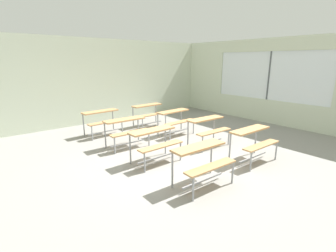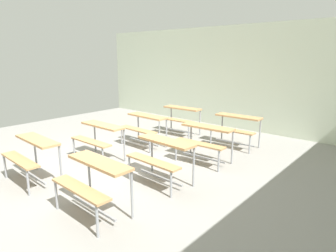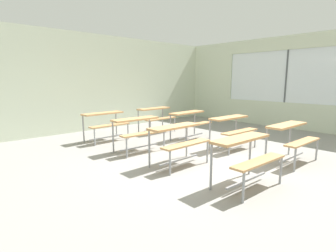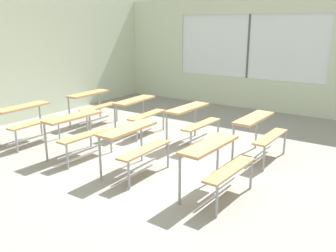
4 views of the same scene
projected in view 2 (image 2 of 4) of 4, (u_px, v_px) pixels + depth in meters
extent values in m
cube|color=gray|center=(109.00, 166.00, 5.86)|extent=(10.00, 9.00, 0.05)
cube|color=beige|center=(226.00, 77.00, 8.81)|extent=(10.00, 0.12, 3.00)
cube|color=tan|center=(37.00, 140.00, 5.03)|extent=(1.11, 0.36, 0.04)
cube|color=tan|center=(20.00, 160.00, 4.87)|extent=(1.11, 0.26, 0.03)
cylinder|color=gray|center=(35.00, 152.00, 5.55)|extent=(0.04, 0.04, 0.72)
cylinder|color=gray|center=(61.00, 165.00, 4.89)|extent=(0.04, 0.04, 0.72)
cylinder|color=gray|center=(5.00, 166.00, 5.19)|extent=(0.04, 0.04, 0.44)
cylinder|color=gray|center=(28.00, 182.00, 4.53)|extent=(0.04, 0.04, 0.44)
cube|color=gray|center=(33.00, 176.00, 5.08)|extent=(1.00, 0.07, 0.03)
cube|color=tan|center=(99.00, 162.00, 3.98)|extent=(1.11, 0.35, 0.04)
cube|color=tan|center=(80.00, 189.00, 3.81)|extent=(1.11, 0.25, 0.03)
cylinder|color=gray|center=(89.00, 174.00, 4.49)|extent=(0.04, 0.04, 0.72)
cylinder|color=gray|center=(132.00, 194.00, 3.84)|extent=(0.04, 0.04, 0.72)
cylinder|color=gray|center=(56.00, 195.00, 4.13)|extent=(0.04, 0.04, 0.44)
cylinder|color=gray|center=(97.00, 221.00, 3.47)|extent=(0.04, 0.04, 0.44)
cube|color=gray|center=(93.00, 207.00, 4.02)|extent=(1.00, 0.06, 0.03)
cube|color=tan|center=(103.00, 125.00, 6.09)|extent=(1.10, 0.33, 0.04)
cube|color=tan|center=(91.00, 141.00, 5.92)|extent=(1.10, 0.23, 0.03)
cylinder|color=gray|center=(95.00, 136.00, 6.60)|extent=(0.04, 0.04, 0.72)
cylinder|color=gray|center=(124.00, 145.00, 5.97)|extent=(0.04, 0.04, 0.72)
cylinder|color=gray|center=(74.00, 148.00, 6.22)|extent=(0.04, 0.04, 0.44)
cylinder|color=gray|center=(103.00, 158.00, 5.59)|extent=(0.04, 0.04, 0.44)
cube|color=gray|center=(99.00, 155.00, 6.13)|extent=(1.00, 0.04, 0.03)
cube|color=tan|center=(166.00, 141.00, 4.96)|extent=(1.11, 0.37, 0.04)
cube|color=tan|center=(153.00, 161.00, 4.80)|extent=(1.11, 0.27, 0.03)
cylinder|color=gray|center=(152.00, 153.00, 5.48)|extent=(0.04, 0.04, 0.72)
cylinder|color=gray|center=(194.00, 166.00, 4.81)|extent=(0.04, 0.04, 0.72)
cylinder|color=gray|center=(129.00, 168.00, 5.12)|extent=(0.04, 0.04, 0.44)
cylinder|color=gray|center=(171.00, 184.00, 4.46)|extent=(0.04, 0.04, 0.44)
cube|color=gray|center=(160.00, 177.00, 5.01)|extent=(1.00, 0.08, 0.03)
cube|color=tan|center=(147.00, 116.00, 7.03)|extent=(1.11, 0.35, 0.04)
cube|color=tan|center=(138.00, 130.00, 6.87)|extent=(1.11, 0.25, 0.03)
cylinder|color=gray|center=(138.00, 126.00, 7.54)|extent=(0.04, 0.04, 0.72)
cylinder|color=gray|center=(166.00, 133.00, 6.88)|extent=(0.04, 0.04, 0.72)
cylinder|color=gray|center=(122.00, 136.00, 7.18)|extent=(0.04, 0.04, 0.44)
cylinder|color=gray|center=(150.00, 144.00, 6.52)|extent=(0.04, 0.04, 0.44)
cube|color=gray|center=(144.00, 142.00, 7.07)|extent=(1.00, 0.06, 0.03)
cube|color=tan|center=(208.00, 127.00, 5.95)|extent=(1.11, 0.37, 0.04)
cube|color=tan|center=(199.00, 144.00, 5.77)|extent=(1.11, 0.27, 0.03)
cylinder|color=gray|center=(191.00, 138.00, 6.44)|extent=(0.04, 0.04, 0.72)
cylinder|color=gray|center=(232.00, 147.00, 5.84)|extent=(0.04, 0.04, 0.72)
cylinder|color=gray|center=(176.00, 150.00, 6.06)|extent=(0.04, 0.04, 0.44)
cylinder|color=gray|center=(219.00, 161.00, 5.45)|extent=(0.04, 0.04, 0.44)
cube|color=gray|center=(203.00, 157.00, 5.99)|extent=(1.00, 0.07, 0.03)
cube|color=tan|center=(182.00, 108.00, 8.09)|extent=(1.11, 0.37, 0.04)
cube|color=tan|center=(175.00, 120.00, 7.91)|extent=(1.11, 0.27, 0.03)
cylinder|color=gray|center=(171.00, 118.00, 8.58)|extent=(0.04, 0.04, 0.72)
cylinder|color=gray|center=(200.00, 122.00, 7.98)|extent=(0.04, 0.04, 0.72)
cylinder|color=gray|center=(159.00, 126.00, 8.20)|extent=(0.04, 0.04, 0.44)
cylinder|color=gray|center=(189.00, 131.00, 7.60)|extent=(0.04, 0.04, 0.44)
cube|color=gray|center=(179.00, 131.00, 8.13)|extent=(1.00, 0.08, 0.03)
cube|color=tan|center=(238.00, 116.00, 6.98)|extent=(1.11, 0.36, 0.04)
cube|color=tan|center=(232.00, 130.00, 6.80)|extent=(1.11, 0.26, 0.03)
cylinder|color=gray|center=(222.00, 127.00, 7.47)|extent=(0.04, 0.04, 0.72)
cylinder|color=gray|center=(260.00, 133.00, 6.86)|extent=(0.04, 0.04, 0.72)
cylinder|color=gray|center=(211.00, 137.00, 7.09)|extent=(0.04, 0.04, 0.44)
cylinder|color=gray|center=(250.00, 144.00, 6.48)|extent=(0.04, 0.04, 0.44)
cube|color=gray|center=(234.00, 143.00, 7.02)|extent=(1.00, 0.06, 0.03)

